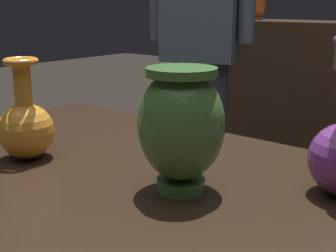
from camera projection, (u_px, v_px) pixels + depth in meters
vase_centerpiece at (181, 125)px, 0.73m from camera, size 0.14×0.14×0.20m
vase_left_accent at (26, 125)px, 0.90m from camera, size 0.11×0.11×0.20m
shelf_vase_far_left at (258, 4)px, 3.05m from camera, size 0.10×0.10×0.19m
visitor_near_left at (200, 21)px, 2.00m from camera, size 0.45×0.28×1.72m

